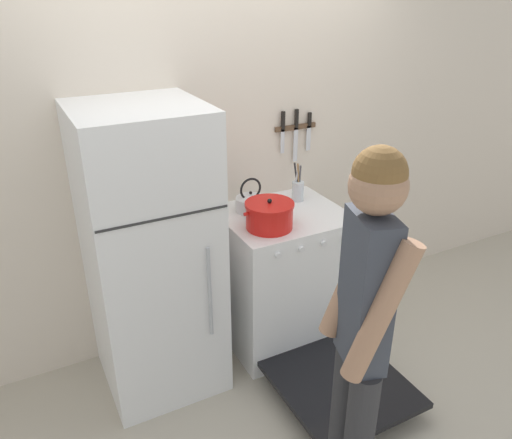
{
  "coord_description": "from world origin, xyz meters",
  "views": [
    {
      "loc": [
        -1.18,
        -2.81,
        2.26
      ],
      "look_at": [
        0.03,
        -0.49,
        1.02
      ],
      "focal_mm": 35.0,
      "sensor_mm": 36.0,
      "label": 1
    }
  ],
  "objects_px": {
    "tea_kettle": "(251,202)",
    "person": "(362,331)",
    "dutch_oven_pot": "(269,215)",
    "stove_range": "(284,279)",
    "refrigerator": "(151,256)",
    "utensil_jar": "(298,190)"
  },
  "relations": [
    {
      "from": "tea_kettle",
      "to": "person",
      "type": "relative_size",
      "value": 0.14
    },
    {
      "from": "dutch_oven_pot",
      "to": "person",
      "type": "distance_m",
      "value": 1.13
    },
    {
      "from": "tea_kettle",
      "to": "stove_range",
      "type": "bearing_deg",
      "value": -47.1
    },
    {
      "from": "tea_kettle",
      "to": "refrigerator",
      "type": "bearing_deg",
      "value": -168.9
    },
    {
      "from": "stove_range",
      "to": "utensil_jar",
      "type": "distance_m",
      "value": 0.61
    },
    {
      "from": "refrigerator",
      "to": "person",
      "type": "xyz_separation_m",
      "value": [
        0.5,
        -1.25,
        0.15
      ]
    },
    {
      "from": "refrigerator",
      "to": "tea_kettle",
      "type": "distance_m",
      "value": 0.74
    },
    {
      "from": "person",
      "to": "utensil_jar",
      "type": "bearing_deg",
      "value": -5.57
    },
    {
      "from": "stove_range",
      "to": "utensil_jar",
      "type": "relative_size",
      "value": 5.44
    },
    {
      "from": "tea_kettle",
      "to": "utensil_jar",
      "type": "xyz_separation_m",
      "value": [
        0.36,
        0.01,
        0.01
      ]
    },
    {
      "from": "dutch_oven_pot",
      "to": "utensil_jar",
      "type": "distance_m",
      "value": 0.46
    },
    {
      "from": "dutch_oven_pot",
      "to": "utensil_jar",
      "type": "bearing_deg",
      "value": 36.82
    },
    {
      "from": "person",
      "to": "stove_range",
      "type": "bearing_deg",
      "value": -0.5
    },
    {
      "from": "utensil_jar",
      "to": "person",
      "type": "bearing_deg",
      "value": -112.03
    },
    {
      "from": "stove_range",
      "to": "person",
      "type": "xyz_separation_m",
      "value": [
        -0.37,
        -1.21,
        0.55
      ]
    },
    {
      "from": "refrigerator",
      "to": "person",
      "type": "relative_size",
      "value": 0.97
    },
    {
      "from": "refrigerator",
      "to": "person",
      "type": "height_order",
      "value": "person"
    },
    {
      "from": "refrigerator",
      "to": "dutch_oven_pot",
      "type": "distance_m",
      "value": 0.72
    },
    {
      "from": "refrigerator",
      "to": "stove_range",
      "type": "height_order",
      "value": "refrigerator"
    },
    {
      "from": "tea_kettle",
      "to": "utensil_jar",
      "type": "relative_size",
      "value": 0.91
    },
    {
      "from": "refrigerator",
      "to": "utensil_jar",
      "type": "height_order",
      "value": "refrigerator"
    },
    {
      "from": "refrigerator",
      "to": "dutch_oven_pot",
      "type": "bearing_deg",
      "value": -10.6
    }
  ]
}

